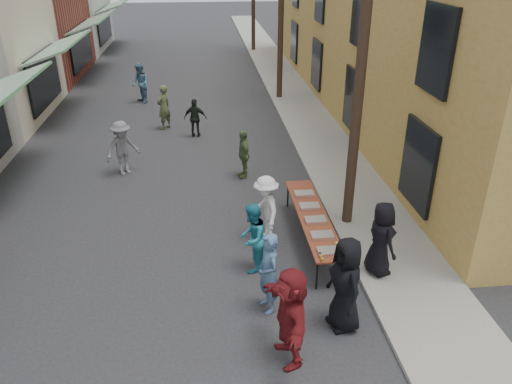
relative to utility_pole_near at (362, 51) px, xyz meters
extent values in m
plane|color=#28282B|center=(-4.30, -3.00, -4.50)|extent=(120.00, 120.00, 0.00)
cube|color=gray|center=(0.70, 12.00, -4.45)|extent=(2.20, 60.00, 0.10)
cylinder|color=#2D2116|center=(0.00, 0.00, 0.00)|extent=(0.26, 0.26, 9.00)
cube|color=brown|center=(-1.12, -0.79, -3.77)|extent=(0.70, 4.00, 0.04)
cylinder|color=black|center=(-1.41, -2.67, -4.14)|extent=(0.04, 0.04, 0.71)
cylinder|color=black|center=(-0.83, -2.67, -4.14)|extent=(0.04, 0.04, 0.71)
cylinder|color=black|center=(-1.41, 1.09, -4.14)|extent=(0.04, 0.04, 0.71)
cylinder|color=black|center=(-0.83, 1.09, -4.14)|extent=(0.04, 0.04, 0.71)
cube|color=maroon|center=(-1.12, -2.44, -3.71)|extent=(0.50, 0.33, 0.08)
cube|color=#B2B2B7|center=(-1.12, -1.79, -3.71)|extent=(0.50, 0.33, 0.08)
cube|color=tan|center=(-1.12, -1.09, -3.71)|extent=(0.50, 0.33, 0.08)
cube|color=#B2B2B7|center=(-1.12, -0.39, -3.71)|extent=(0.50, 0.33, 0.08)
cube|color=tan|center=(-1.12, 0.31, -3.71)|extent=(0.50, 0.33, 0.08)
cylinder|color=#A57F26|center=(-1.34, -2.74, -3.71)|extent=(0.07, 0.07, 0.08)
cylinder|color=#A57F26|center=(-1.34, -2.64, -3.71)|extent=(0.07, 0.07, 0.08)
cylinder|color=#A57F26|center=(-1.34, -2.54, -3.71)|extent=(0.07, 0.07, 0.08)
cylinder|color=tan|center=(-0.92, -2.69, -3.69)|extent=(0.08, 0.08, 0.12)
imported|color=black|center=(-1.15, -3.83, -3.53)|extent=(0.81, 1.06, 1.94)
imported|color=#496A8D|center=(-2.52, -3.19, -3.63)|extent=(0.57, 0.72, 1.73)
imported|color=teal|center=(-2.70, -1.77, -3.68)|extent=(0.88, 0.98, 1.64)
imported|color=white|center=(-2.23, -0.49, -3.65)|extent=(0.82, 1.19, 1.70)
imported|color=#576A3D|center=(-2.46, 3.28, -3.72)|extent=(0.52, 0.96, 1.56)
imported|color=maroon|center=(-2.32, -4.56, -3.55)|extent=(0.78, 1.81, 1.89)
imported|color=black|center=(0.05, -2.33, -3.54)|extent=(0.74, 0.95, 1.72)
imported|color=slate|center=(-6.25, 3.95, -3.62)|extent=(1.30, 1.19, 1.76)
imported|color=black|center=(-3.97, 7.17, -3.76)|extent=(0.91, 0.48, 1.48)
imported|color=#525E36|center=(-5.19, 8.23, -3.62)|extent=(0.74, 0.77, 1.77)
imported|color=teal|center=(-6.48, 12.04, -3.60)|extent=(1.02, 1.10, 1.80)
camera|label=1|loc=(-3.63, -11.17, 2.18)|focal=35.00mm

